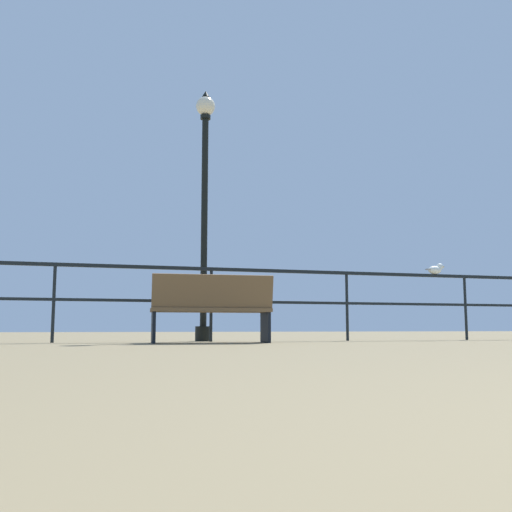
% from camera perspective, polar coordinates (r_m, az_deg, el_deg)
% --- Properties ---
extents(pier_railing, '(25.88, 0.05, 1.07)m').
position_cam_1_polar(pier_railing, '(8.47, -4.40, -2.98)').
color(pier_railing, black).
rests_on(pier_railing, ground_plane).
extents(bench_near_left, '(1.60, 0.80, 0.88)m').
position_cam_1_polar(bench_near_left, '(7.65, -4.36, -4.91)').
color(bench_near_left, brown).
rests_on(bench_near_left, ground_plane).
extents(lamppost_center, '(0.30, 0.30, 3.89)m').
position_cam_1_polar(lamppost_center, '(9.01, -5.05, 6.31)').
color(lamppost_center, black).
rests_on(lamppost_center, ground_plane).
extents(seagull_on_rail, '(0.39, 0.18, 0.18)m').
position_cam_1_polar(seagull_on_rail, '(10.01, 17.19, -1.25)').
color(seagull_on_rail, white).
rests_on(seagull_on_rail, pier_railing).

